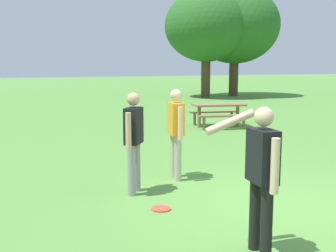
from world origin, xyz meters
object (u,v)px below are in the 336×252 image
at_px(picnic_table_near, 219,110).
at_px(tree_broad_center, 206,26).
at_px(person_thrower, 176,128).
at_px(person_bystander, 134,136).
at_px(frisbee, 161,209).
at_px(person_catcher, 261,170).
at_px(tree_far_right, 235,26).

xyz_separation_m(picnic_table_near, tree_broad_center, (5.34, 11.07, 3.75)).
height_order(person_thrower, person_bystander, same).
xyz_separation_m(person_bystander, frisbee, (0.11, -0.90, -0.93)).
relative_size(person_bystander, frisbee, 5.81).
height_order(person_thrower, picnic_table_near, person_thrower).
distance_m(frisbee, tree_broad_center, 20.85).
xyz_separation_m(person_bystander, tree_broad_center, (10.17, 16.85, 3.37)).
height_order(person_thrower, tree_broad_center, tree_broad_center).
bearing_deg(person_bystander, tree_broad_center, 58.87).
bearing_deg(picnic_table_near, person_catcher, -116.81).
distance_m(frisbee, tree_far_right, 22.34).
height_order(person_thrower, frisbee, person_thrower).
xyz_separation_m(person_bystander, picnic_table_near, (4.83, 5.77, -0.38)).
height_order(person_catcher, frisbee, person_catcher).
xyz_separation_m(person_catcher, tree_broad_center, (9.60, 19.49, 3.35)).
distance_m(person_thrower, tree_far_right, 20.54).
distance_m(person_catcher, person_bystander, 2.71).
xyz_separation_m(person_bystander, tree_far_right, (12.40, 17.22, 3.51)).
bearing_deg(person_thrower, tree_far_right, 55.61).
height_order(person_thrower, person_catcher, same).
height_order(picnic_table_near, tree_far_right, tree_far_right).
bearing_deg(tree_far_right, frisbee, -124.15).
bearing_deg(person_catcher, person_bystander, 102.32).
relative_size(person_bystander, tree_broad_center, 0.25).
bearing_deg(person_catcher, frisbee, 105.04).
height_order(picnic_table_near, tree_broad_center, tree_broad_center).
bearing_deg(person_bystander, person_thrower, 28.18).
height_order(tree_broad_center, tree_far_right, tree_far_right).
relative_size(person_bystander, tree_far_right, 0.24).
bearing_deg(tree_broad_center, person_bystander, -121.13).
xyz_separation_m(person_catcher, person_bystander, (-0.58, 2.64, -0.02)).
bearing_deg(tree_far_right, person_thrower, -124.39).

